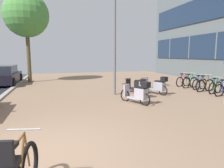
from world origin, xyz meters
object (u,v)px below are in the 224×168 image
bicycle_rack_07 (190,82)px  bicycle_rack_08 (183,81)px  scooter_extra (142,88)px  parked_car_far (4,75)px  scooter_far (157,86)px  bicycle_rack_04 (215,88)px  scooter_near (137,86)px  lamp_post (115,36)px  bicycle_rack_05 (205,85)px  bicycle_rack_06 (200,84)px  scooter_mid (138,93)px  street_tree (26,15)px  bicycle_rack_03 (224,90)px

bicycle_rack_07 → bicycle_rack_08: bicycle_rack_07 is taller
scooter_extra → parked_car_far: parked_car_far is taller
scooter_extra → parked_car_far: 10.36m
scooter_far → scooter_extra: 1.18m
bicycle_rack_04 → scooter_far: scooter_far is taller
scooter_near → parked_car_far: 9.77m
bicycle_rack_07 → lamp_post: bearing=-171.4°
bicycle_rack_05 → scooter_near: bearing=169.4°
scooter_near → bicycle_rack_04: bearing=-19.4°
bicycle_rack_05 → scooter_near: bicycle_rack_05 is taller
parked_car_far → lamp_post: 9.15m
bicycle_rack_08 → scooter_near: 4.19m
bicycle_rack_04 → lamp_post: 6.18m
bicycle_rack_06 → parked_car_far: 13.39m
scooter_near → scooter_mid: (-0.98, -2.42, 0.07)m
scooter_far → lamp_post: size_ratio=0.32×
bicycle_rack_05 → lamp_post: 5.99m
scooter_extra → scooter_mid: bearing=-122.4°
scooter_mid → scooter_far: 2.55m
street_tree → scooter_mid: bearing=-59.5°
scooter_extra → lamp_post: 3.03m
bicycle_rack_03 → bicycle_rack_07: size_ratio=0.96×
parked_car_far → lamp_post: lamp_post is taller
bicycle_rack_06 → lamp_post: 6.15m
bicycle_rack_05 → scooter_near: (-3.96, 0.74, 0.03)m
bicycle_rack_05 → street_tree: 13.39m
bicycle_rack_05 → bicycle_rack_06: bearing=74.2°
scooter_extra → lamp_post: size_ratio=0.28×
parked_car_far → scooter_extra: bearing=-41.8°
bicycle_rack_06 → bicycle_rack_08: bearing=97.5°
parked_car_far → scooter_far: bearing=-36.1°
bicycle_rack_03 → bicycle_rack_08: size_ratio=1.00×
street_tree → bicycle_rack_05: bearing=-35.4°
scooter_mid → parked_car_far: size_ratio=0.37×
bicycle_rack_08 → lamp_post: 6.17m
bicycle_rack_07 → street_tree: street_tree is taller
scooter_far → parked_car_far: size_ratio=0.41×
scooter_mid → lamp_post: bearing=99.3°
bicycle_rack_03 → bicycle_rack_05: 1.37m
bicycle_rack_05 → scooter_mid: 5.23m
bicycle_rack_06 → scooter_mid: (-5.14, -2.37, 0.13)m
bicycle_rack_07 → parked_car_far: bearing=156.8°
bicycle_rack_05 → bicycle_rack_08: 2.06m
bicycle_rack_08 → scooter_mid: (-4.96, -3.74, 0.13)m
bicycle_rack_08 → parked_car_far: size_ratio=0.31×
bicycle_rack_05 → scooter_far: 3.09m
street_tree → bicycle_rack_08: bearing=-27.0°
bicycle_rack_07 → scooter_far: size_ratio=0.79×
bicycle_rack_03 → bicycle_rack_07: (0.04, 2.74, 0.02)m
bicycle_rack_07 → street_tree: 12.72m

